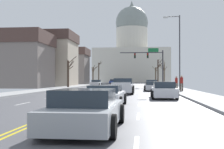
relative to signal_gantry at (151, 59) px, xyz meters
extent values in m
cube|color=#4E4E54|center=(-5.41, -17.60, -5.09)|extent=(14.00, 180.00, 0.06)
cube|color=yellow|center=(-5.53, -17.60, -5.06)|extent=(0.10, 176.40, 0.00)
cube|color=yellow|center=(-5.29, -17.60, -5.06)|extent=(0.10, 176.40, 0.00)
cube|color=silver|center=(-1.91, -46.90, -5.06)|extent=(0.12, 2.20, 0.00)
cube|color=silver|center=(-1.91, -41.70, -5.06)|extent=(0.12, 2.20, 0.00)
cube|color=silver|center=(-1.91, -36.50, -5.06)|extent=(0.12, 2.20, 0.00)
cube|color=silver|center=(-1.91, -31.30, -5.06)|extent=(0.12, 2.20, 0.00)
cube|color=silver|center=(-1.91, -26.10, -5.06)|extent=(0.12, 2.20, 0.00)
cube|color=silver|center=(-1.91, -20.90, -5.06)|extent=(0.12, 2.20, 0.00)
cube|color=silver|center=(-1.91, -15.70, -5.06)|extent=(0.12, 2.20, 0.00)
cube|color=silver|center=(-1.91, -10.50, -5.06)|extent=(0.12, 2.20, 0.00)
cube|color=silver|center=(-1.91, -5.30, -5.06)|extent=(0.12, 2.20, 0.00)
cube|color=silver|center=(-1.91, -0.10, -5.06)|extent=(0.12, 2.20, 0.00)
cube|color=silver|center=(-1.91, 5.10, -5.06)|extent=(0.12, 2.20, 0.00)
cube|color=silver|center=(-1.91, 10.30, -5.06)|extent=(0.12, 2.20, 0.00)
cube|color=silver|center=(-1.91, 15.50, -5.06)|extent=(0.12, 2.20, 0.00)
cube|color=silver|center=(-1.91, 20.70, -5.06)|extent=(0.12, 2.20, 0.00)
cube|color=silver|center=(-1.91, 25.90, -5.06)|extent=(0.12, 2.20, 0.00)
cube|color=silver|center=(-1.91, 31.10, -5.06)|extent=(0.12, 2.20, 0.00)
cube|color=silver|center=(-1.91, 36.30, -5.06)|extent=(0.12, 2.20, 0.00)
cube|color=silver|center=(-1.91, 41.50, -5.06)|extent=(0.12, 2.20, 0.00)
cube|color=silver|center=(-1.91, 46.70, -5.06)|extent=(0.12, 2.20, 0.00)
cube|color=silver|center=(-8.91, -36.50, -5.06)|extent=(0.12, 2.20, 0.00)
cube|color=silver|center=(-8.91, -31.30, -5.06)|extent=(0.12, 2.20, 0.00)
cube|color=silver|center=(-8.91, -26.10, -5.06)|extent=(0.12, 2.20, 0.00)
cube|color=silver|center=(-8.91, -20.90, -5.06)|extent=(0.12, 2.20, 0.00)
cube|color=silver|center=(-8.91, -15.70, -5.06)|extent=(0.12, 2.20, 0.00)
cube|color=silver|center=(-8.91, -10.50, -5.06)|extent=(0.12, 2.20, 0.00)
cube|color=silver|center=(-8.91, -5.30, -5.06)|extent=(0.12, 2.20, 0.00)
cube|color=silver|center=(-8.91, -0.10, -5.06)|extent=(0.12, 2.20, 0.00)
cube|color=silver|center=(-8.91, 5.10, -5.06)|extent=(0.12, 2.20, 0.00)
cube|color=silver|center=(-8.91, 10.30, -5.06)|extent=(0.12, 2.20, 0.00)
cube|color=silver|center=(-8.91, 15.50, -5.06)|extent=(0.12, 2.20, 0.00)
cube|color=silver|center=(-8.91, 20.70, -5.06)|extent=(0.12, 2.20, 0.00)
cube|color=silver|center=(-8.91, 25.90, -5.06)|extent=(0.12, 2.20, 0.00)
cube|color=silver|center=(-8.91, 31.10, -5.06)|extent=(0.12, 2.20, 0.00)
cube|color=silver|center=(-8.91, 36.30, -5.06)|extent=(0.12, 2.20, 0.00)
cube|color=silver|center=(-8.91, 41.50, -5.06)|extent=(0.12, 2.20, 0.00)
cube|color=silver|center=(-8.91, 46.70, -5.06)|extent=(0.12, 2.20, 0.00)
cube|color=#9B9B9B|center=(3.09, -17.60, -4.99)|extent=(3.00, 180.00, 0.14)
cube|color=#9B9B9B|center=(-13.91, -17.60, -4.99)|extent=(3.00, 180.00, 0.14)
cylinder|color=#28282D|center=(2.19, 0.01, -1.66)|extent=(0.22, 0.22, 6.53)
cylinder|color=#28282D|center=(-1.71, 0.01, 1.21)|extent=(7.80, 0.16, 0.16)
cube|color=black|center=(-0.54, 0.01, 0.65)|extent=(0.32, 0.28, 0.92)
sphere|color=red|center=(-0.54, -0.15, 0.93)|extent=(0.22, 0.22, 0.22)
sphere|color=#332B05|center=(-0.54, -0.15, 0.65)|extent=(0.22, 0.22, 0.22)
sphere|color=black|center=(-0.54, -0.15, 0.37)|extent=(0.22, 0.22, 0.22)
cube|color=black|center=(-2.88, 0.01, 0.65)|extent=(0.32, 0.28, 0.92)
sphere|color=red|center=(-2.88, -0.15, 0.93)|extent=(0.22, 0.22, 0.22)
sphere|color=#332B05|center=(-2.88, -0.15, 0.65)|extent=(0.22, 0.22, 0.22)
sphere|color=black|center=(-2.88, -0.15, 0.37)|extent=(0.22, 0.22, 0.22)
cube|color=#146033|center=(0.48, 0.03, 1.66)|extent=(1.90, 0.06, 0.70)
cylinder|color=#333338|center=(2.79, -18.47, -0.47)|extent=(0.14, 0.14, 8.91)
cylinder|color=#333338|center=(1.96, -18.47, 3.83)|extent=(1.66, 0.09, 0.09)
cube|color=#B2B2AD|center=(1.13, -18.47, 3.76)|extent=(0.56, 0.24, 0.16)
cube|color=beige|center=(-5.41, 64.73, 1.47)|extent=(29.23, 22.27, 13.07)
cylinder|color=beige|center=(-5.41, 64.73, 12.48)|extent=(12.69, 12.69, 8.94)
sphere|color=gray|center=(-5.41, 64.73, 19.24)|extent=(13.11, 13.11, 13.11)
cone|color=gray|center=(-5.41, 64.73, 27.00)|extent=(1.80, 1.80, 2.40)
cube|color=navy|center=(-0.08, -4.57, -4.62)|extent=(1.97, 4.68, 0.56)
cube|color=#232D38|center=(-0.09, -4.83, -4.12)|extent=(1.69, 2.22, 0.43)
cylinder|color=black|center=(-0.98, -3.11, -4.74)|extent=(0.24, 0.65, 0.64)
cylinder|color=black|center=(0.88, -3.16, -4.74)|extent=(0.24, 0.65, 0.64)
cylinder|color=black|center=(-1.04, -5.99, -4.74)|extent=(0.24, 0.65, 0.64)
cylinder|color=black|center=(0.82, -6.03, -4.74)|extent=(0.24, 0.65, 0.64)
cube|color=silver|center=(-0.23, -10.78, -4.56)|extent=(1.84, 4.45, 0.69)
cube|color=#232D38|center=(-0.24, -10.96, -3.97)|extent=(1.58, 2.07, 0.48)
cylinder|color=black|center=(-1.09, -9.39, -4.74)|extent=(0.23, 0.64, 0.64)
cylinder|color=black|center=(0.67, -9.42, -4.74)|extent=(0.23, 0.64, 0.64)
cylinder|color=black|center=(-1.14, -12.13, -4.74)|extent=(0.23, 0.64, 0.64)
cylinder|color=black|center=(0.62, -12.16, -4.74)|extent=(0.23, 0.64, 0.64)
cube|color=silver|center=(-0.42, -17.68, -4.61)|extent=(1.80, 4.53, 0.58)
cube|color=#232D38|center=(-0.42, -17.96, -4.11)|extent=(1.55, 2.16, 0.42)
cylinder|color=black|center=(-1.30, -16.30, -4.74)|extent=(0.23, 0.64, 0.64)
cylinder|color=black|center=(0.41, -16.27, -4.74)|extent=(0.23, 0.64, 0.64)
cylinder|color=black|center=(-1.25, -19.10, -4.74)|extent=(0.23, 0.64, 0.64)
cylinder|color=black|center=(0.46, -19.06, -4.74)|extent=(0.23, 0.64, 0.64)
cube|color=silver|center=(-3.59, -24.70, -4.48)|extent=(1.96, 5.43, 0.73)
cube|color=#1E2833|center=(-3.59, -23.94, -3.82)|extent=(1.79, 1.85, 0.60)
cube|color=silver|center=(-3.58, -27.35, -4.01)|extent=(1.79, 0.11, 0.22)
cylinder|color=black|center=(-4.56, -23.08, -4.66)|extent=(0.28, 0.80, 0.80)
cylinder|color=black|center=(-2.62, -23.07, -4.66)|extent=(0.28, 0.80, 0.80)
cylinder|color=black|center=(-4.55, -26.33, -4.66)|extent=(0.28, 0.80, 0.80)
cylinder|color=black|center=(-2.61, -26.33, -4.66)|extent=(0.28, 0.80, 0.80)
cube|color=silver|center=(-0.05, -30.81, -4.58)|extent=(1.72, 4.52, 0.64)
cube|color=#232D38|center=(-0.05, -31.09, -4.02)|extent=(1.51, 2.24, 0.47)
cylinder|color=black|center=(-0.90, -29.40, -4.74)|extent=(0.22, 0.64, 0.64)
cylinder|color=black|center=(0.81, -29.41, -4.74)|extent=(0.22, 0.64, 0.64)
cylinder|color=black|center=(-0.91, -32.20, -4.74)|extent=(0.22, 0.64, 0.64)
cylinder|color=black|center=(0.79, -32.21, -4.74)|extent=(0.22, 0.64, 0.64)
cube|color=silver|center=(-3.71, -37.73, -4.60)|extent=(1.91, 4.61, 0.61)
cube|color=#232D38|center=(-3.71, -37.89, -4.10)|extent=(1.64, 2.32, 0.39)
cylinder|color=black|center=(-4.58, -36.30, -4.74)|extent=(0.23, 0.64, 0.64)
cylinder|color=black|center=(-2.77, -36.34, -4.74)|extent=(0.23, 0.64, 0.64)
cylinder|color=black|center=(-4.65, -39.13, -4.74)|extent=(0.23, 0.64, 0.64)
cylinder|color=black|center=(-2.84, -39.17, -4.74)|extent=(0.23, 0.64, 0.64)
cube|color=#9EA3A8|center=(-3.44, -44.91, -4.61)|extent=(1.90, 4.44, 0.58)
cube|color=#232D38|center=(-3.44, -45.17, -4.09)|extent=(1.65, 1.92, 0.46)
cylinder|color=black|center=(-4.35, -43.53, -4.74)|extent=(0.23, 0.64, 0.64)
cylinder|color=black|center=(-2.50, -43.55, -4.74)|extent=(0.23, 0.64, 0.64)
cylinder|color=black|center=(-4.38, -46.27, -4.74)|extent=(0.23, 0.64, 0.64)
cylinder|color=black|center=(-2.52, -46.29, -4.74)|extent=(0.23, 0.64, 0.64)
cube|color=silver|center=(-10.77, 4.32, -4.58)|extent=(1.89, 4.48, 0.65)
cube|color=#232D38|center=(-10.77, 4.47, -4.03)|extent=(1.60, 1.99, 0.44)
cylinder|color=black|center=(-9.94, 2.92, -4.74)|extent=(0.24, 0.65, 0.64)
cylinder|color=black|center=(-11.69, 2.98, -4.74)|extent=(0.24, 0.65, 0.64)
cylinder|color=black|center=(-9.85, 5.66, -4.74)|extent=(0.24, 0.65, 0.64)
cylinder|color=black|center=(-11.60, 5.72, -4.74)|extent=(0.24, 0.65, 0.64)
cube|color=#1E7247|center=(-7.14, 12.87, -4.61)|extent=(1.87, 4.33, 0.59)
cube|color=#232D38|center=(-7.14, 12.97, -4.09)|extent=(1.63, 2.04, 0.46)
cylinder|color=black|center=(-6.21, 11.54, -4.74)|extent=(0.22, 0.64, 0.64)
cylinder|color=black|center=(-8.05, 11.52, -4.74)|extent=(0.22, 0.64, 0.64)
cylinder|color=black|center=(-6.23, 14.21, -4.74)|extent=(0.22, 0.64, 0.64)
cylinder|color=black|center=(-8.07, 14.20, -4.74)|extent=(0.22, 0.64, 0.64)
cube|color=silver|center=(-7.26, 22.05, -4.57)|extent=(1.93, 4.56, 0.67)
cube|color=#232D38|center=(-7.25, 22.32, -4.04)|extent=(1.66, 2.15, 0.38)
cylinder|color=black|center=(-6.38, 20.63, -4.74)|extent=(0.23, 0.64, 0.64)
cylinder|color=black|center=(-8.21, 20.67, -4.74)|extent=(0.23, 0.64, 0.64)
cylinder|color=black|center=(-6.31, 23.43, -4.74)|extent=(0.23, 0.64, 0.64)
cylinder|color=black|center=(-8.14, 23.47, -4.74)|extent=(0.23, 0.64, 0.64)
cube|color=navy|center=(-10.37, 35.11, -4.58)|extent=(1.73, 4.60, 0.64)
cube|color=#232D38|center=(-10.37, 35.29, -4.02)|extent=(1.52, 2.04, 0.47)
cylinder|color=black|center=(-9.51, 33.69, -4.74)|extent=(0.22, 0.64, 0.64)
cylinder|color=black|center=(-11.23, 33.69, -4.74)|extent=(0.22, 0.64, 0.64)
cylinder|color=black|center=(-9.50, 36.53, -4.74)|extent=(0.22, 0.64, 0.64)
cylinder|color=black|center=(-11.22, 36.54, -4.74)|extent=(0.22, 0.64, 0.64)
cube|color=slate|center=(-22.35, -7.00, -1.55)|extent=(10.42, 9.09, 7.03)
cube|color=#47332D|center=(-22.35, -7.00, 3.05)|extent=(10.83, 9.46, 2.17)
cube|color=slate|center=(-22.94, 25.30, -1.14)|extent=(12.86, 8.33, 7.85)
cube|color=#47332D|center=(-22.94, 25.30, 3.77)|extent=(13.37, 8.67, 1.97)
cube|color=#B2A38E|center=(-20.91, 3.68, -0.62)|extent=(11.33, 9.28, 8.89)
cube|color=#47332D|center=(-20.91, 3.68, 4.77)|extent=(11.78, 9.65, 1.87)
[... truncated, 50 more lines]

